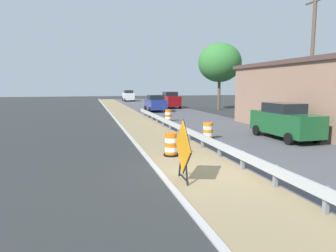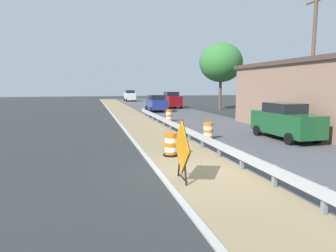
% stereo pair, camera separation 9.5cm
% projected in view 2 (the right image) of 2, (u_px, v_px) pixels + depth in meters
% --- Properties ---
extents(ground_plane, '(160.00, 160.00, 0.00)m').
position_uv_depth(ground_plane, '(198.00, 175.00, 10.62)').
color(ground_plane, '#2B2D2D').
extents(median_dirt_strip, '(3.22, 120.00, 0.01)m').
position_uv_depth(median_dirt_strip, '(209.00, 174.00, 10.72)').
color(median_dirt_strip, '#8E7A56').
rests_on(median_dirt_strip, ground).
extents(far_lane_asphalt, '(7.65, 120.00, 0.00)m').
position_uv_depth(far_lane_asphalt, '(335.00, 164.00, 12.08)').
color(far_lane_asphalt, '#4C4C51').
rests_on(far_lane_asphalt, ground).
extents(curb_near_edge, '(0.20, 120.00, 0.11)m').
position_uv_depth(curb_near_edge, '(162.00, 178.00, 10.29)').
color(curb_near_edge, '#ADADA8').
rests_on(curb_near_edge, ground).
extents(guardrail_median, '(0.18, 41.29, 0.71)m').
position_uv_depth(guardrail_median, '(228.00, 150.00, 12.23)').
color(guardrail_median, '#ADB2B7').
rests_on(guardrail_median, ground).
extents(warning_sign_diamond, '(0.11, 1.85, 2.07)m').
position_uv_depth(warning_sign_diamond, '(182.00, 149.00, 9.83)').
color(warning_sign_diamond, black).
rests_on(warning_sign_diamond, ground).
extents(traffic_barrel_nearest, '(0.68, 0.68, 1.03)m').
position_uv_depth(traffic_barrel_nearest, '(171.00, 146.00, 13.44)').
color(traffic_barrel_nearest, orange).
rests_on(traffic_barrel_nearest, ground).
extents(traffic_barrel_close, '(0.72, 0.72, 0.97)m').
position_uv_depth(traffic_barrel_close, '(208.00, 132.00, 17.64)').
color(traffic_barrel_close, orange).
rests_on(traffic_barrel_close, ground).
extents(traffic_barrel_mid, '(0.72, 0.72, 1.01)m').
position_uv_depth(traffic_barrel_mid, '(169.00, 116.00, 26.40)').
color(traffic_barrel_mid, orange).
rests_on(traffic_barrel_mid, ground).
extents(car_lead_near_lane, '(2.14, 4.24, 2.01)m').
position_uv_depth(car_lead_near_lane, '(157.00, 103.00, 36.24)').
color(car_lead_near_lane, navy).
rests_on(car_lead_near_lane, ground).
extents(car_trailing_near_lane, '(2.21, 4.15, 2.25)m').
position_uv_depth(car_trailing_near_lane, '(172.00, 100.00, 41.73)').
color(car_trailing_near_lane, maroon).
rests_on(car_trailing_near_lane, ground).
extents(car_lead_far_lane, '(2.06, 4.67, 2.18)m').
position_uv_depth(car_lead_far_lane, '(130.00, 96.00, 59.92)').
color(car_lead_far_lane, silver).
rests_on(car_lead_far_lane, ground).
extents(car_mid_far_lane, '(2.01, 4.78, 2.12)m').
position_uv_depth(car_mid_far_lane, '(285.00, 121.00, 17.58)').
color(car_mid_far_lane, '#195128').
rests_on(car_mid_far_lane, ground).
extents(roadside_shop_near, '(9.06, 13.62, 4.82)m').
position_uv_depth(roadside_shop_near, '(335.00, 96.00, 21.31)').
color(roadside_shop_near, '#93705B').
rests_on(roadside_shop_near, ground).
extents(utility_pole_near, '(0.24, 1.80, 9.05)m').
position_uv_depth(utility_pole_near, '(313.00, 62.00, 19.85)').
color(utility_pole_near, brown).
rests_on(utility_pole_near, ground).
extents(bush_roadside, '(2.36, 2.36, 1.43)m').
position_uv_depth(bush_roadside, '(333.00, 128.00, 17.36)').
color(bush_roadside, '#1E4C23').
rests_on(bush_roadside, ground).
extents(tree_roadside, '(5.46, 5.46, 8.46)m').
position_uv_depth(tree_roadside, '(221.00, 63.00, 38.00)').
color(tree_roadside, brown).
rests_on(tree_roadside, ground).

